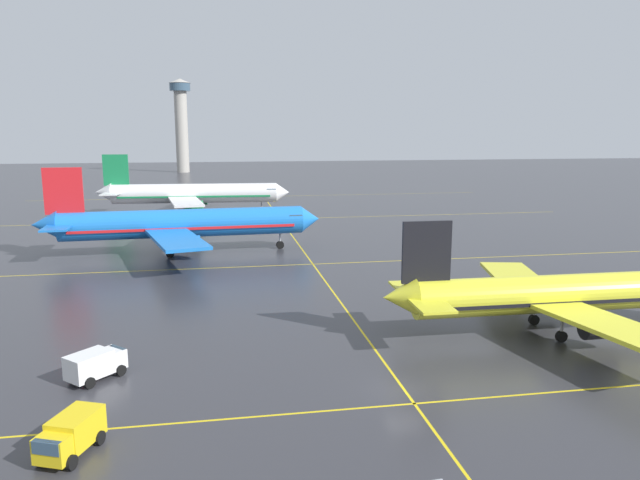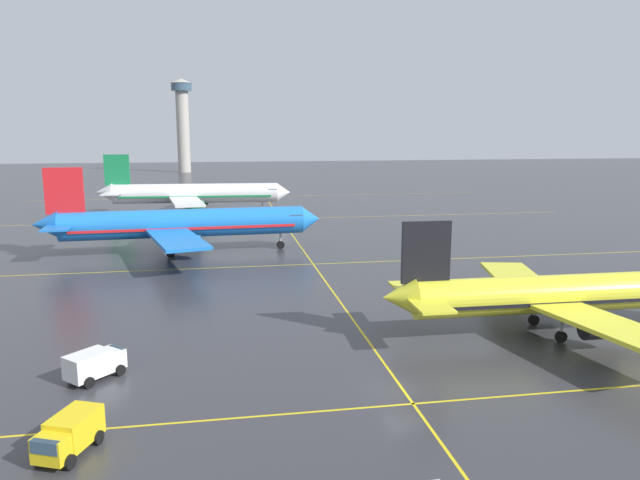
{
  "view_description": "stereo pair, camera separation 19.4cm",
  "coord_description": "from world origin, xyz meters",
  "px_view_note": "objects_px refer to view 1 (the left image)",
  "views": [
    {
      "loc": [
        -12.28,
        -36.33,
        17.63
      ],
      "look_at": [
        -1.43,
        25.69,
        5.85
      ],
      "focal_mm": 33.12,
      "sensor_mm": 36.0,
      "label": 1
    },
    {
      "loc": [
        -12.09,
        -36.37,
        17.63
      ],
      "look_at": [
        -1.43,
        25.69,
        5.85
      ],
      "focal_mm": 33.12,
      "sensor_mm": 36.0,
      "label": 2
    }
  ],
  "objects_px": {
    "airliner_front_gate": "(563,294)",
    "airliner_third_row": "(193,194)",
    "control_tower": "(181,119)",
    "service_truck_red_van": "(70,434)",
    "airliner_second_row": "(181,224)",
    "service_truck_catering": "(96,363)"
  },
  "relations": [
    {
      "from": "airliner_front_gate",
      "to": "airliner_third_row",
      "type": "height_order",
      "value": "airliner_third_row"
    },
    {
      "from": "airliner_third_row",
      "to": "control_tower",
      "type": "relative_size",
      "value": 1.06
    },
    {
      "from": "airliner_third_row",
      "to": "service_truck_red_van",
      "type": "relative_size",
      "value": 9.04
    },
    {
      "from": "airliner_second_row",
      "to": "airliner_third_row",
      "type": "height_order",
      "value": "airliner_third_row"
    },
    {
      "from": "airliner_third_row",
      "to": "airliner_second_row",
      "type": "bearing_deg",
      "value": -90.28
    },
    {
      "from": "airliner_front_gate",
      "to": "airliner_third_row",
      "type": "bearing_deg",
      "value": 112.94
    },
    {
      "from": "airliner_second_row",
      "to": "service_truck_red_van",
      "type": "height_order",
      "value": "airliner_second_row"
    },
    {
      "from": "airliner_second_row",
      "to": "service_truck_catering",
      "type": "xyz_separation_m",
      "value": [
        -3.6,
        -44.15,
        -3.12
      ]
    },
    {
      "from": "airliner_front_gate",
      "to": "airliner_second_row",
      "type": "relative_size",
      "value": 0.81
    },
    {
      "from": "airliner_second_row",
      "to": "service_truck_catering",
      "type": "relative_size",
      "value": 9.56
    },
    {
      "from": "airliner_second_row",
      "to": "control_tower",
      "type": "bearing_deg",
      "value": 92.84
    },
    {
      "from": "service_truck_red_van",
      "to": "service_truck_catering",
      "type": "height_order",
      "value": "same"
    },
    {
      "from": "service_truck_red_van",
      "to": "service_truck_catering",
      "type": "relative_size",
      "value": 1.06
    },
    {
      "from": "service_truck_red_van",
      "to": "control_tower",
      "type": "height_order",
      "value": "control_tower"
    },
    {
      "from": "service_truck_catering",
      "to": "service_truck_red_van",
      "type": "bearing_deg",
      "value": -86.91
    },
    {
      "from": "airliner_front_gate",
      "to": "control_tower",
      "type": "bearing_deg",
      "value": 101.61
    },
    {
      "from": "control_tower",
      "to": "airliner_second_row",
      "type": "bearing_deg",
      "value": -87.16
    },
    {
      "from": "airliner_front_gate",
      "to": "control_tower",
      "type": "height_order",
      "value": "control_tower"
    },
    {
      "from": "airliner_front_gate",
      "to": "airliner_second_row",
      "type": "height_order",
      "value": "airliner_second_row"
    },
    {
      "from": "service_truck_red_van",
      "to": "airliner_third_row",
      "type": "bearing_deg",
      "value": 88.06
    },
    {
      "from": "airliner_second_row",
      "to": "airliner_third_row",
      "type": "xyz_separation_m",
      "value": [
        0.2,
        41.2,
        0.01
      ]
    },
    {
      "from": "airliner_second_row",
      "to": "service_truck_catering",
      "type": "bearing_deg",
      "value": -94.66
    }
  ]
}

